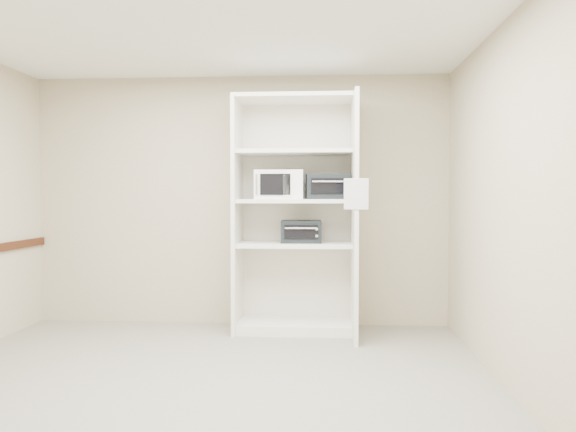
# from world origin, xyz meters

# --- Properties ---
(floor) EXTENTS (4.50, 4.00, 0.01)m
(floor) POSITION_xyz_m (0.00, 0.00, 0.00)
(floor) COLOR slate
(floor) RESTS_ON ground
(ceiling) EXTENTS (4.50, 4.00, 0.01)m
(ceiling) POSITION_xyz_m (0.00, 0.00, 2.70)
(ceiling) COLOR white
(wall_back) EXTENTS (4.50, 0.02, 2.70)m
(wall_back) POSITION_xyz_m (0.00, 2.00, 1.35)
(wall_back) COLOR #B7AB8D
(wall_back) RESTS_ON ground
(wall_front) EXTENTS (4.50, 0.02, 2.70)m
(wall_front) POSITION_xyz_m (0.00, -2.00, 1.35)
(wall_front) COLOR #B7AB8D
(wall_front) RESTS_ON ground
(wall_right) EXTENTS (0.02, 4.00, 2.70)m
(wall_right) POSITION_xyz_m (2.25, 0.00, 1.35)
(wall_right) COLOR #B7AB8D
(wall_right) RESTS_ON ground
(shelving_unit) EXTENTS (1.24, 0.92, 2.42)m
(shelving_unit) POSITION_xyz_m (0.67, 1.70, 1.13)
(shelving_unit) COLOR silver
(shelving_unit) RESTS_ON floor
(microwave) EXTENTS (0.50, 0.38, 0.30)m
(microwave) POSITION_xyz_m (0.46, 1.70, 1.52)
(microwave) COLOR white
(microwave) RESTS_ON shelving_unit
(toaster_oven_upper) EXTENTS (0.46, 0.36, 0.25)m
(toaster_oven_upper) POSITION_xyz_m (0.96, 1.64, 1.50)
(toaster_oven_upper) COLOR black
(toaster_oven_upper) RESTS_ON shelving_unit
(toaster_oven_lower) EXTENTS (0.42, 0.33, 0.23)m
(toaster_oven_lower) POSITION_xyz_m (0.68, 1.71, 1.03)
(toaster_oven_lower) COLOR black
(toaster_oven_lower) RESTS_ON shelving_unit
(paper_sign) EXTENTS (0.22, 0.02, 0.28)m
(paper_sign) POSITION_xyz_m (1.21, 1.07, 1.42)
(paper_sign) COLOR white
(paper_sign) RESTS_ON shelving_unit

